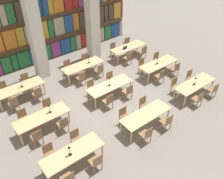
# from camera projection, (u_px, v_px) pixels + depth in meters

# --- Properties ---
(ground_plane) EXTENTS (40.00, 40.00, 0.00)m
(ground_plane) POSITION_uv_depth(u_px,v_px,m) (109.00, 97.00, 12.74)
(ground_plane) COLOR gray
(bookshelf_bank) EXTENTS (10.63, 0.35, 5.50)m
(bookshelf_bank) POSITION_uv_depth(u_px,v_px,m) (53.00, 15.00, 14.57)
(bookshelf_bank) COLOR brown
(bookshelf_bank) RESTS_ON ground_plane
(pillar_left) EXTENTS (0.63, 0.63, 6.00)m
(pillar_left) POSITION_uv_depth(u_px,v_px,m) (34.00, 26.00, 12.53)
(pillar_left) COLOR silver
(pillar_left) RESTS_ON ground_plane
(pillar_center) EXTENTS (0.63, 0.63, 6.00)m
(pillar_center) POSITION_uv_depth(u_px,v_px,m) (92.00, 11.00, 14.25)
(pillar_center) COLOR silver
(pillar_center) RESTS_ON ground_plane
(reading_table_0) EXTENTS (2.36, 0.82, 0.72)m
(reading_table_0) POSITION_uv_depth(u_px,v_px,m) (72.00, 154.00, 9.09)
(reading_table_0) COLOR tan
(reading_table_0) RESTS_ON ground_plane
(chair_0) EXTENTS (0.42, 0.40, 0.87)m
(chair_0) POSITION_uv_depth(u_px,v_px,m) (68.00, 179.00, 8.47)
(chair_0) COLOR olive
(chair_0) RESTS_ON ground_plane
(chair_1) EXTENTS (0.42, 0.40, 0.87)m
(chair_1) POSITION_uv_depth(u_px,v_px,m) (50.00, 153.00, 9.35)
(chair_1) COLOR olive
(chair_1) RESTS_ON ground_plane
(chair_2) EXTENTS (0.42, 0.40, 0.87)m
(chair_2) POSITION_uv_depth(u_px,v_px,m) (96.00, 162.00, 9.04)
(chair_2) COLOR olive
(chair_2) RESTS_ON ground_plane
(chair_3) EXTENTS (0.42, 0.40, 0.87)m
(chair_3) POSITION_uv_depth(u_px,v_px,m) (76.00, 139.00, 9.91)
(chair_3) COLOR olive
(chair_3) RESTS_ON ground_plane
(desk_lamp_0) EXTENTS (0.14, 0.14, 0.45)m
(desk_lamp_0) POSITION_uv_depth(u_px,v_px,m) (69.00, 149.00, 8.79)
(desk_lamp_0) COLOR black
(desk_lamp_0) RESTS_ON reading_table_0
(reading_table_1) EXTENTS (2.36, 0.82, 0.72)m
(reading_table_1) POSITION_uv_depth(u_px,v_px,m) (146.00, 115.00, 10.72)
(reading_table_1) COLOR tan
(reading_table_1) RESTS_ON ground_plane
(chair_4) EXTENTS (0.42, 0.40, 0.87)m
(chair_4) POSITION_uv_depth(u_px,v_px,m) (146.00, 134.00, 10.09)
(chair_4) COLOR olive
(chair_4) RESTS_ON ground_plane
(chair_5) EXTENTS (0.42, 0.40, 0.87)m
(chair_5) POSITION_uv_depth(u_px,v_px,m) (124.00, 116.00, 10.96)
(chair_5) COLOR olive
(chair_5) RESTS_ON ground_plane
(chair_6) EXTENTS (0.42, 0.40, 0.87)m
(chair_6) POSITION_uv_depth(u_px,v_px,m) (167.00, 122.00, 10.67)
(chair_6) COLOR olive
(chair_6) RESTS_ON ground_plane
(chair_7) EXTENTS (0.42, 0.40, 0.87)m
(chair_7) POSITION_uv_depth(u_px,v_px,m) (144.00, 105.00, 11.55)
(chair_7) COLOR olive
(chair_7) RESTS_ON ground_plane
(reading_table_2) EXTENTS (2.36, 0.82, 0.72)m
(reading_table_2) POSITION_uv_depth(u_px,v_px,m) (195.00, 85.00, 12.52)
(reading_table_2) COLOR tan
(reading_table_2) RESTS_ON ground_plane
(chair_8) EXTENTS (0.42, 0.40, 0.87)m
(chair_8) POSITION_uv_depth(u_px,v_px,m) (198.00, 99.00, 11.89)
(chair_8) COLOR olive
(chair_8) RESTS_ON ground_plane
(chair_9) EXTENTS (0.42, 0.40, 0.87)m
(chair_9) POSITION_uv_depth(u_px,v_px,m) (176.00, 85.00, 12.76)
(chair_9) COLOR olive
(chair_9) RESTS_ON ground_plane
(chair_10) EXTENTS (0.42, 0.40, 0.87)m
(chair_10) POSITION_uv_depth(u_px,v_px,m) (213.00, 90.00, 12.48)
(chair_10) COLOR olive
(chair_10) RESTS_ON ground_plane
(chair_11) EXTENTS (0.42, 0.40, 0.87)m
(chair_11) POSITION_uv_depth(u_px,v_px,m) (191.00, 77.00, 13.35)
(chair_11) COLOR olive
(chair_11) RESTS_ON ground_plane
(desk_lamp_1) EXTENTS (0.14, 0.14, 0.42)m
(desk_lamp_1) POSITION_uv_depth(u_px,v_px,m) (195.00, 79.00, 12.25)
(desk_lamp_1) COLOR black
(desk_lamp_1) RESTS_ON reading_table_2
(reading_table_3) EXTENTS (2.36, 0.82, 0.72)m
(reading_table_3) POSITION_uv_depth(u_px,v_px,m) (42.00, 118.00, 10.60)
(reading_table_3) COLOR tan
(reading_table_3) RESTS_ON ground_plane
(chair_12) EXTENTS (0.42, 0.40, 0.87)m
(chair_12) POSITION_uv_depth(u_px,v_px,m) (37.00, 137.00, 9.99)
(chair_12) COLOR olive
(chair_12) RESTS_ON ground_plane
(chair_13) EXTENTS (0.42, 0.40, 0.87)m
(chair_13) POSITION_uv_depth(u_px,v_px,m) (23.00, 118.00, 10.86)
(chair_13) COLOR olive
(chair_13) RESTS_ON ground_plane
(chair_14) EXTENTS (0.42, 0.40, 0.87)m
(chair_14) POSITION_uv_depth(u_px,v_px,m) (63.00, 124.00, 10.57)
(chair_14) COLOR olive
(chair_14) RESTS_ON ground_plane
(chair_15) EXTENTS (0.42, 0.40, 0.87)m
(chair_15) POSITION_uv_depth(u_px,v_px,m) (48.00, 107.00, 11.44)
(chair_15) COLOR olive
(chair_15) RESTS_ON ground_plane
(desk_lamp_2) EXTENTS (0.14, 0.14, 0.44)m
(desk_lamp_2) POSITION_uv_depth(u_px,v_px,m) (49.00, 107.00, 10.59)
(desk_lamp_2) COLOR black
(desk_lamp_2) RESTS_ON reading_table_3
(reading_table_4) EXTENTS (2.36, 0.82, 0.72)m
(reading_table_4) POSITION_uv_depth(u_px,v_px,m) (110.00, 86.00, 12.40)
(reading_table_4) COLOR tan
(reading_table_4) RESTS_ON ground_plane
(chair_16) EXTENTS (0.42, 0.40, 0.87)m
(chair_16) POSITION_uv_depth(u_px,v_px,m) (108.00, 101.00, 11.77)
(chair_16) COLOR olive
(chair_16) RESTS_ON ground_plane
(chair_17) EXTENTS (0.42, 0.40, 0.87)m
(chair_17) POSITION_uv_depth(u_px,v_px,m) (92.00, 87.00, 12.64)
(chair_17) COLOR olive
(chair_17) RESTS_ON ground_plane
(chair_18) EXTENTS (0.42, 0.40, 0.87)m
(chair_18) POSITION_uv_depth(u_px,v_px,m) (128.00, 91.00, 12.36)
(chair_18) COLOR olive
(chair_18) RESTS_ON ground_plane
(chair_19) EXTENTS (0.42, 0.40, 0.87)m
(chair_19) POSITION_uv_depth(u_px,v_px,m) (111.00, 79.00, 13.24)
(chair_19) COLOR olive
(chair_19) RESTS_ON ground_plane
(desk_lamp_3) EXTENTS (0.14, 0.14, 0.50)m
(desk_lamp_3) POSITION_uv_depth(u_px,v_px,m) (109.00, 80.00, 12.13)
(desk_lamp_3) COLOR black
(desk_lamp_3) RESTS_ON reading_table_4
(reading_table_5) EXTENTS (2.36, 0.82, 0.72)m
(reading_table_5) POSITION_uv_depth(u_px,v_px,m) (159.00, 64.00, 14.05)
(reading_table_5) COLOR tan
(reading_table_5) RESTS_ON ground_plane
(chair_20) EXTENTS (0.42, 0.40, 0.87)m
(chair_20) POSITION_uv_depth(u_px,v_px,m) (160.00, 76.00, 13.44)
(chair_20) COLOR olive
(chair_20) RESTS_ON ground_plane
(chair_21) EXTENTS (0.42, 0.40, 0.87)m
(chair_21) POSITION_uv_depth(u_px,v_px,m) (143.00, 65.00, 14.31)
(chair_21) COLOR olive
(chair_21) RESTS_ON ground_plane
(chair_22) EXTENTS (0.42, 0.40, 0.87)m
(chair_22) POSITION_uv_depth(u_px,v_px,m) (175.00, 69.00, 14.03)
(chair_22) COLOR olive
(chair_22) RESTS_ON ground_plane
(chair_23) EXTENTS (0.42, 0.40, 0.87)m
(chair_23) POSITION_uv_depth(u_px,v_px,m) (157.00, 59.00, 14.90)
(chair_23) COLOR olive
(chair_23) RESTS_ON ground_plane
(desk_lamp_4) EXTENTS (0.14, 0.14, 0.42)m
(desk_lamp_4) POSITION_uv_depth(u_px,v_px,m) (158.00, 59.00, 13.81)
(desk_lamp_4) COLOR black
(desk_lamp_4) RESTS_ON reading_table_5
(reading_table_6) EXTENTS (2.36, 0.82, 0.72)m
(reading_table_6) POSITION_uv_depth(u_px,v_px,m) (20.00, 88.00, 12.26)
(reading_table_6) COLOR tan
(reading_table_6) RESTS_ON ground_plane
(chair_24) EXTENTS (0.42, 0.40, 0.87)m
(chair_24) POSITION_uv_depth(u_px,v_px,m) (13.00, 103.00, 11.63)
(chair_24) COLOR olive
(chair_24) RESTS_ON ground_plane
(chair_25) EXTENTS (0.42, 0.40, 0.87)m
(chair_25) POSITION_uv_depth(u_px,v_px,m) (4.00, 89.00, 12.50)
(chair_25) COLOR olive
(chair_25) RESTS_ON ground_plane
(chair_26) EXTENTS (0.42, 0.40, 0.87)m
(chair_26) POSITION_uv_depth(u_px,v_px,m) (37.00, 94.00, 12.21)
(chair_26) COLOR olive
(chair_26) RESTS_ON ground_plane
(chair_27) EXTENTS (0.42, 0.40, 0.87)m
(chair_27) POSITION_uv_depth(u_px,v_px,m) (26.00, 81.00, 13.08)
(chair_27) COLOR olive
(chair_27) RESTS_ON ground_plane
(desk_lamp_5) EXTENTS (0.14, 0.14, 0.49)m
(desk_lamp_5) POSITION_uv_depth(u_px,v_px,m) (21.00, 81.00, 12.05)
(desk_lamp_5) COLOR black
(desk_lamp_5) RESTS_ON reading_table_6
(reading_table_7) EXTENTS (2.36, 0.82, 0.72)m
(reading_table_7) POSITION_uv_depth(u_px,v_px,m) (83.00, 66.00, 13.91)
(reading_table_7) COLOR tan
(reading_table_7) RESTS_ON ground_plane
(chair_28) EXTENTS (0.42, 0.40, 0.87)m
(chair_28) POSITION_uv_depth(u_px,v_px,m) (81.00, 78.00, 13.32)
(chair_28) COLOR olive
(chair_28) RESTS_ON ground_plane
(chair_29) EXTENTS (0.42, 0.40, 0.87)m
(chair_29) POSITION_uv_depth(u_px,v_px,m) (68.00, 67.00, 14.19)
(chair_29) COLOR olive
(chair_29) RESTS_ON ground_plane
(chair_30) EXTENTS (0.42, 0.40, 0.87)m
(chair_30) POSITION_uv_depth(u_px,v_px,m) (99.00, 70.00, 13.89)
(chair_30) COLOR olive
(chair_30) RESTS_ON ground_plane
(chair_31) EXTENTS (0.42, 0.40, 0.87)m
(chair_31) POSITION_uv_depth(u_px,v_px,m) (86.00, 60.00, 14.76)
(chair_31) COLOR olive
(chair_31) RESTS_ON ground_plane
(desk_lamp_6) EXTENTS (0.14, 0.14, 0.50)m
(desk_lamp_6) POSITION_uv_depth(u_px,v_px,m) (88.00, 57.00, 13.86)
(desk_lamp_6) COLOR black
(desk_lamp_6) RESTS_ON reading_table_7
(reading_table_8) EXTENTS (2.36, 0.82, 0.72)m
(reading_table_8) POSITION_uv_depth(u_px,v_px,m) (128.00, 48.00, 15.63)
(reading_table_8) COLOR tan
(reading_table_8) RESTS_ON ground_plane
(chair_32) EXTENTS (0.42, 0.40, 0.87)m
(chair_32) POSITION_uv_depth(u_px,v_px,m) (128.00, 58.00, 15.00)
(chair_32) COLOR olive
(chair_32) RESTS_ON ground_plane
(chair_33) EXTENTS (0.42, 0.40, 0.87)m
(chair_33) POSITION_uv_depth(u_px,v_px,m) (114.00, 49.00, 15.88)
(chair_33) COLOR olive
(chair_33) RESTS_ON ground_plane
(chair_34) EXTENTS (0.42, 0.40, 0.87)m
(chair_34) POSITION_uv_depth(u_px,v_px,m) (143.00, 52.00, 15.59)
(chair_34) COLOR olive
(chair_34) RESTS_ON ground_plane
(chair_35) EXTENTS (0.42, 0.40, 0.87)m
(chair_35) POSITION_uv_depth(u_px,v_px,m) (128.00, 44.00, 16.47)
(chair_35) COLOR olive
(chair_35) RESTS_ON ground_plane
(desk_lamp_7) EXTENTS (0.14, 0.14, 0.46)m
(desk_lamp_7) POSITION_uv_depth(u_px,v_px,m) (124.00, 44.00, 15.22)
(desk_lamp_7) COLOR black
(desk_lamp_7) RESTS_ON reading_table_8
(laptop) EXTENTS (0.32, 0.22, 0.21)m
(laptop) POSITION_uv_depth(u_px,v_px,m) (126.00, 49.00, 15.23)
(laptop) COLOR silver
(laptop) RESTS_ON reading_table_8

